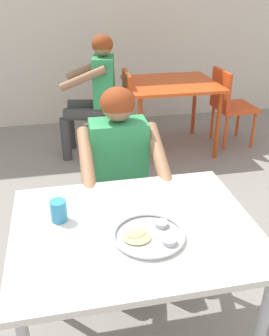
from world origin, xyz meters
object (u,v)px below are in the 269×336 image
object	(u,v)px
diner_foreground	(121,169)
table_background_red	(171,90)
chair_red_left	(116,109)
table_foreground	(134,241)
chair_foreground	(116,180)
patron_background	(95,87)
thali_tray	(149,235)
drinking_cup	(59,210)
chair_red_right	(229,102)

from	to	relation	value
diner_foreground	table_background_red	distance (m)	1.91
diner_foreground	chair_red_left	size ratio (longest dim) A/B	1.34
table_foreground	chair_foreground	size ratio (longest dim) A/B	1.21
table_background_red	patron_background	distance (m)	0.79
table_foreground	patron_background	bearing A→B (deg)	87.83
thali_tray	drinking_cup	xyz separation A→B (m)	(-0.36, 0.20, 0.04)
chair_foreground	chair_red_left	world-z (taller)	chair_red_left
drinking_cup	table_background_red	xyz separation A→B (m)	(1.19, 2.27, -0.16)
thali_tray	table_background_red	world-z (taller)	thali_tray
diner_foreground	patron_background	size ratio (longest dim) A/B	0.95
chair_red_right	thali_tray	bearing A→B (deg)	-121.30
chair_foreground	patron_background	size ratio (longest dim) A/B	0.70
table_foreground	thali_tray	xyz separation A→B (m)	(0.04, -0.09, 0.09)
chair_red_right	table_foreground	bearing A→B (deg)	-122.99
drinking_cup	diner_foreground	size ratio (longest dim) A/B	0.08
thali_tray	diner_foreground	world-z (taller)	diner_foreground
drinking_cup	patron_background	size ratio (longest dim) A/B	0.08
table_foreground	chair_red_left	xyz separation A→B (m)	(0.29, 2.36, -0.18)
thali_tray	chair_red_left	size ratio (longest dim) A/B	0.35
thali_tray	table_background_red	distance (m)	2.61
chair_red_left	patron_background	world-z (taller)	patron_background
drinking_cup	chair_foreground	world-z (taller)	chair_foreground
diner_foreground	patron_background	distance (m)	1.73
table_background_red	patron_background	bearing A→B (deg)	178.76
chair_red_right	table_background_red	bearing A→B (deg)	178.96
table_foreground	chair_red_left	bearing A→B (deg)	82.94
chair_red_left	thali_tray	bearing A→B (deg)	-95.80
chair_foreground	patron_background	xyz separation A→B (m)	(0.03, 1.51, 0.24)
table_foreground	chair_red_right	bearing A→B (deg)	57.01
thali_tray	diner_foreground	xyz separation A→B (m)	(0.01, 0.76, -0.08)
table_foreground	table_background_red	bearing A→B (deg)	69.75
drinking_cup	chair_foreground	xyz separation A→B (m)	(0.37, 0.78, -0.32)
chair_foreground	diner_foreground	world-z (taller)	diner_foreground
table_foreground	diner_foreground	world-z (taller)	diner_foreground
table_foreground	thali_tray	bearing A→B (deg)	-64.00
patron_background	chair_red_right	bearing A→B (deg)	-1.15
chair_foreground	chair_red_left	size ratio (longest dim) A/B	1.00
chair_red_left	chair_red_right	bearing A→B (deg)	0.31
chair_red_left	table_foreground	bearing A→B (deg)	-97.06
chair_red_right	patron_background	xyz separation A→B (m)	(-1.45, 0.03, 0.24)
chair_foreground	table_background_red	distance (m)	1.71
chair_red_right	patron_background	distance (m)	1.47
diner_foreground	table_background_red	world-z (taller)	diner_foreground
diner_foreground	patron_background	world-z (taller)	patron_background
chair_red_left	chair_red_right	xyz separation A→B (m)	(1.25, 0.01, -0.01)
chair_red_right	drinking_cup	bearing A→B (deg)	-129.36
drinking_cup	chair_red_right	bearing A→B (deg)	50.64
table_background_red	chair_red_right	size ratio (longest dim) A/B	1.11
drinking_cup	chair_red_right	world-z (taller)	drinking_cup
table_background_red	chair_red_left	bearing A→B (deg)	-178.17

